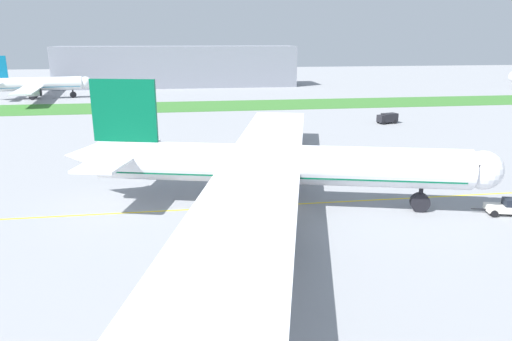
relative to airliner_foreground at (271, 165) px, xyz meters
name	(u,v)px	position (x,y,z in m)	size (l,w,h in m)	color
ground_plane	(284,210)	(1.43, -1.75, -5.62)	(600.00, 600.00, 0.00)	gray
apron_taxi_line	(281,205)	(1.43, 0.04, -5.62)	(280.00, 0.36, 0.01)	yellow
grass_median_strip	(223,106)	(1.43, 95.81, -5.57)	(320.00, 24.00, 0.10)	#38722D
airliner_foreground	(271,165)	(0.00, 0.00, 0.00)	(56.13, 91.93, 16.55)	white
pushback_tug	(505,207)	(28.90, -7.62, -4.65)	(6.32, 3.56, 2.12)	white
ground_crew_wingwalker_port	(196,322)	(-10.59, -26.84, -4.64)	(0.54, 0.38, 1.62)	black
service_truck_baggage_loader	(387,118)	(41.25, 56.63, -4.17)	(5.64, 3.67, 2.61)	black
parked_airliner_far_left	(38,84)	(-63.97, 123.71, -0.36)	(38.02, 58.51, 15.54)	white
terminal_building	(178,66)	(-13.63, 161.64, 3.38)	(106.04, 20.00, 18.00)	gray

